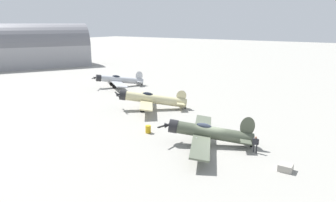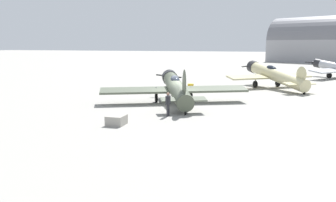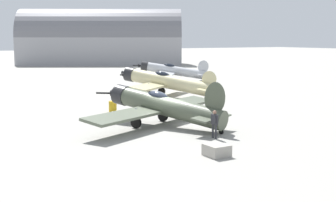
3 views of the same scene
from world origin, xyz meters
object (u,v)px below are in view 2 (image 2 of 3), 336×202
at_px(airplane_mid_apron, 273,75).
at_px(equipment_crate, 116,120).
at_px(fuel_drum, 191,88).
at_px(airplane_foreground, 176,88).
at_px(ground_crew_mechanic, 168,102).

height_order(airplane_mid_apron, equipment_crate, airplane_mid_apron).
bearing_deg(equipment_crate, fuel_drum, -93.58).
bearing_deg(equipment_crate, airplane_mid_apron, -113.43).
bearing_deg(airplane_mid_apron, fuel_drum, 88.14).
relative_size(airplane_foreground, ground_crew_mechanic, 7.22).
bearing_deg(ground_crew_mechanic, equipment_crate, 56.63).
height_order(airplane_foreground, equipment_crate, airplane_foreground).
bearing_deg(airplane_foreground, ground_crew_mechanic, 164.95).
distance_m(airplane_mid_apron, ground_crew_mechanic, 19.56).
xyz_separation_m(airplane_foreground, fuel_drum, (0.49, -7.45, -0.98)).
bearing_deg(equipment_crate, ground_crew_mechanic, -124.02).
xyz_separation_m(airplane_foreground, ground_crew_mechanic, (-0.88, 4.92, -0.39)).
height_order(equipment_crate, fuel_drum, fuel_drum).
xyz_separation_m(airplane_foreground, equipment_crate, (1.48, 8.42, -1.12)).
bearing_deg(fuel_drum, equipment_crate, 86.42).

